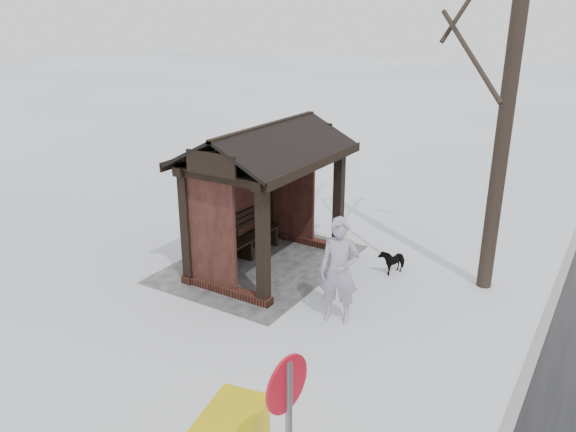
{
  "coord_description": "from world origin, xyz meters",
  "views": [
    {
      "loc": [
        9.18,
        6.19,
        5.14
      ],
      "look_at": [
        0.48,
        0.8,
        1.45
      ],
      "focal_mm": 35.0,
      "sensor_mm": 36.0,
      "label": 1
    }
  ],
  "objects_px": {
    "bus_shelter": "(261,168)",
    "road_sign": "(287,414)",
    "dog": "(392,260)",
    "pedestrian": "(339,271)"
  },
  "relations": [
    {
      "from": "road_sign",
      "to": "bus_shelter",
      "type": "bearing_deg",
      "value": -137.49
    },
    {
      "from": "pedestrian",
      "to": "road_sign",
      "type": "distance_m",
      "value": 4.66
    },
    {
      "from": "pedestrian",
      "to": "dog",
      "type": "height_order",
      "value": "pedestrian"
    },
    {
      "from": "road_sign",
      "to": "pedestrian",
      "type": "bearing_deg",
      "value": -153.25
    },
    {
      "from": "bus_shelter",
      "to": "road_sign",
      "type": "distance_m",
      "value": 6.92
    },
    {
      "from": "bus_shelter",
      "to": "pedestrian",
      "type": "relative_size",
      "value": 1.88
    },
    {
      "from": "pedestrian",
      "to": "bus_shelter",
      "type": "bearing_deg",
      "value": 137.41
    },
    {
      "from": "bus_shelter",
      "to": "dog",
      "type": "height_order",
      "value": "bus_shelter"
    },
    {
      "from": "bus_shelter",
      "to": "dog",
      "type": "relative_size",
      "value": 5.74
    },
    {
      "from": "bus_shelter",
      "to": "pedestrian",
      "type": "bearing_deg",
      "value": 63.4
    }
  ]
}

